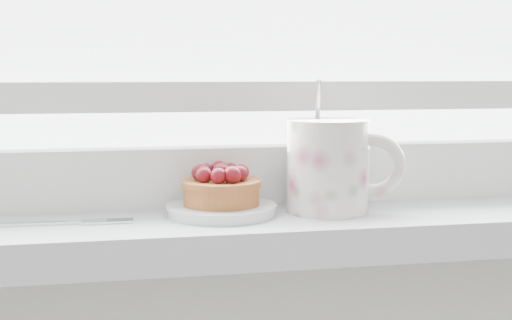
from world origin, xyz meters
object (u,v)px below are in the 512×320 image
object	(u,v)px
raspberry_tart	(221,186)
floral_mug	(331,164)
fork	(51,223)
saucer	(221,210)

from	to	relation	value
raspberry_tart	floral_mug	bearing A→B (deg)	-2.83
floral_mug	fork	bearing A→B (deg)	-178.72
raspberry_tart	floral_mug	world-z (taller)	floral_mug
floral_mug	fork	xyz separation A→B (m)	(-0.31, -0.01, -0.05)
saucer	fork	size ratio (longest dim) A/B	0.73
saucer	raspberry_tart	world-z (taller)	raspberry_tart
saucer	raspberry_tart	distance (m)	0.03
saucer	floral_mug	size ratio (longest dim) A/B	0.82
floral_mug	fork	distance (m)	0.31
raspberry_tart	fork	size ratio (longest dim) A/B	0.53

